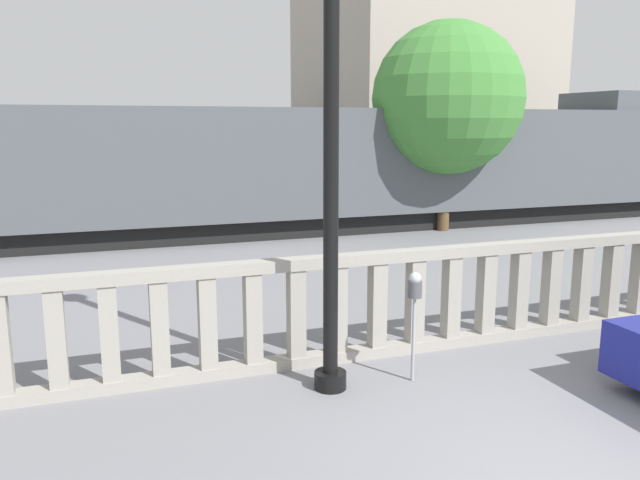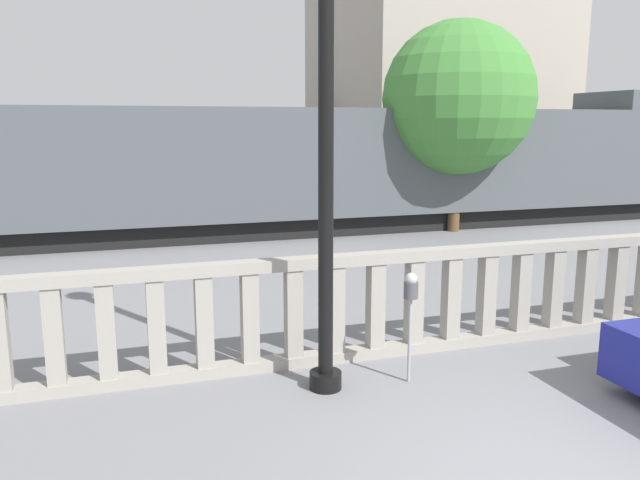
% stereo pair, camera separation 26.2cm
% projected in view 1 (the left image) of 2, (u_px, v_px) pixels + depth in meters
% --- Properties ---
extents(balustrade, '(12.35, 0.24, 1.40)m').
position_uv_depth(balustrade, '(396.00, 303.00, 8.19)').
color(balustrade, '#9E998E').
rests_on(balustrade, ground).
extents(lamppost, '(0.43, 0.43, 6.16)m').
position_uv_depth(lamppost, '(331.00, 71.00, 6.56)').
color(lamppost, black).
rests_on(lamppost, ground).
extents(parking_meter, '(0.17, 0.17, 1.33)m').
position_uv_depth(parking_meter, '(415.00, 294.00, 7.24)').
color(parking_meter, '#99999E').
rests_on(parking_meter, ground).
extents(train_near, '(23.18, 2.96, 4.02)m').
position_uv_depth(train_near, '(348.00, 166.00, 17.93)').
color(train_near, black).
rests_on(train_near, ground).
extents(train_far, '(25.02, 2.81, 3.94)m').
position_uv_depth(train_far, '(297.00, 152.00, 28.06)').
color(train_far, black).
rests_on(train_far, ground).
extents(building_block, '(9.08, 9.92, 10.64)m').
position_uv_depth(building_block, '(416.00, 73.00, 28.83)').
color(building_block, '#ADA393').
rests_on(building_block, ground).
extents(tree_left, '(4.19, 4.19, 5.79)m').
position_uv_depth(tree_left, '(448.00, 99.00, 17.18)').
color(tree_left, brown).
rests_on(tree_left, ground).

